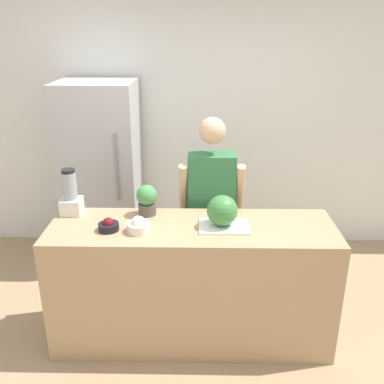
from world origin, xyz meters
The scene contains 11 objects.
ground_plane centered at (0.00, 0.00, 0.00)m, with size 14.00×14.00×0.00m, color tan.
wall_back centered at (0.00, 1.96, 1.30)m, with size 8.00×0.06×2.60m.
counter_island centered at (0.00, 0.31, 0.48)m, with size 2.06×0.63×0.95m.
refrigerator centered at (-0.92, 1.57, 0.90)m, with size 0.73×0.70×1.81m.
person centered at (0.15, 0.83, 0.84)m, with size 0.52×0.26×1.63m.
cutting_board centered at (0.23, 0.30, 0.96)m, with size 0.36×0.25×0.01m.
watermelon centered at (0.21, 0.31, 1.07)m, with size 0.22×0.22×0.22m.
bowl_cherries centered at (-0.58, 0.24, 0.99)m, with size 0.14×0.14×0.09m.
bowl_cream centered at (-0.37, 0.22, 1.00)m, with size 0.16×0.16×0.12m.
blender centered at (-0.91, 0.52, 1.10)m, with size 0.15×0.15×0.35m.
potted_plant centered at (-0.34, 0.51, 1.07)m, with size 0.16×0.16×0.23m.
Camera 1 is at (0.05, -2.44, 2.29)m, focal length 40.00 mm.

